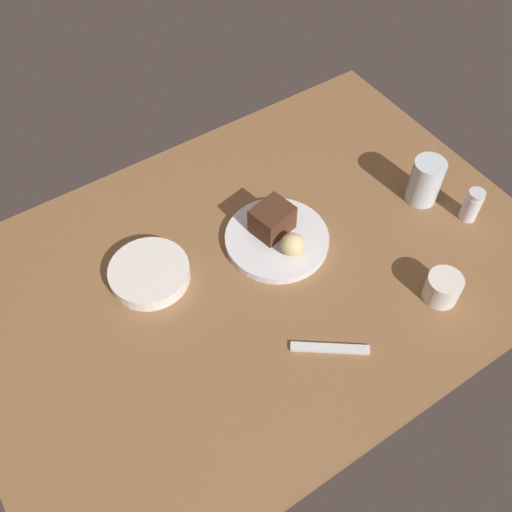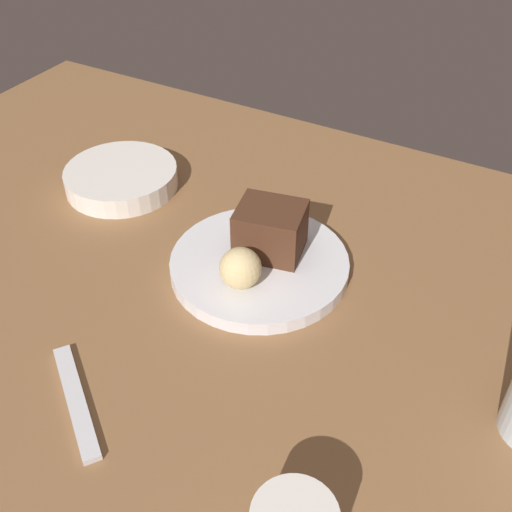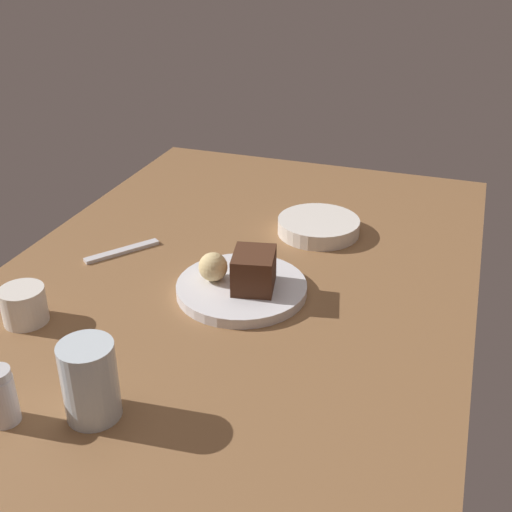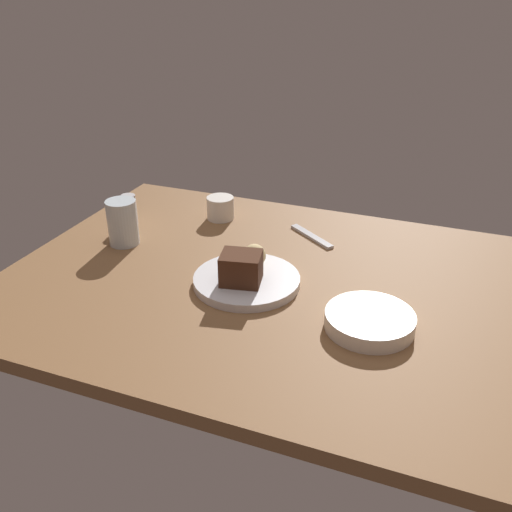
{
  "view_description": "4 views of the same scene",
  "coord_description": "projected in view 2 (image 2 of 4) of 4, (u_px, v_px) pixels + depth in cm",
  "views": [
    {
      "loc": [
        38.74,
        58.31,
        101.01
      ],
      "look_at": [
        -0.07,
        -0.29,
        6.7
      ],
      "focal_mm": 40.33,
      "sensor_mm": 36.0,
      "label": 1
    },
    {
      "loc": [
        -35.73,
        48.3,
        54.69
      ],
      "look_at": [
        -7.44,
        -2.53,
        5.91
      ],
      "focal_mm": 43.36,
      "sensor_mm": 36.0,
      "label": 2
    },
    {
      "loc": [
        -95.95,
        -36.52,
        60.51
      ],
      "look_at": [
        -1.56,
        -3.91,
        7.29
      ],
      "focal_mm": 44.94,
      "sensor_mm": 36.0,
      "label": 3
    },
    {
      "loc": [
        31.47,
        -98.52,
        63.16
      ],
      "look_at": [
        -6.66,
        -0.06,
        8.28
      ],
      "focal_mm": 39.62,
      "sensor_mm": 36.0,
      "label": 4
    }
  ],
  "objects": [
    {
      "name": "chocolate_cake_slice",
      "position": [
        270.0,
        230.0,
        0.77
      ],
      "size": [
        9.37,
        8.35,
        6.39
      ],
      "primitive_type": "cube",
      "rotation": [
        0.0,
        0.0,
        3.35
      ],
      "color": "#472819",
      "rests_on": "dessert_plate"
    },
    {
      "name": "bread_roll",
      "position": [
        240.0,
        268.0,
        0.72
      ],
      "size": [
        5.02,
        5.02,
        5.02
      ],
      "primitive_type": "sphere",
      "color": "#DBC184",
      "rests_on": "dessert_plate"
    },
    {
      "name": "dining_table",
      "position": [
        196.0,
        275.0,
        0.8
      ],
      "size": [
        120.0,
        84.0,
        3.0
      ],
      "primitive_type": "cube",
      "color": "brown",
      "rests_on": "ground"
    },
    {
      "name": "dessert_plate",
      "position": [
        259.0,
        265.0,
        0.78
      ],
      "size": [
        22.47,
        22.47,
        1.8
      ],
      "primitive_type": "cylinder",
      "color": "silver",
      "rests_on": "dining_table"
    },
    {
      "name": "side_bowl",
      "position": [
        121.0,
        178.0,
        0.92
      ],
      "size": [
        16.63,
        16.63,
        3.08
      ],
      "primitive_type": "cylinder",
      "color": "white",
      "rests_on": "dining_table"
    },
    {
      "name": "dessert_spoon",
      "position": [
        76.0,
        400.0,
        0.62
      ],
      "size": [
        13.13,
        10.37,
        0.7
      ],
      "primitive_type": "cube",
      "rotation": [
        0.0,
        0.0,
        2.5
      ],
      "color": "silver",
      "rests_on": "dining_table"
    }
  ]
}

